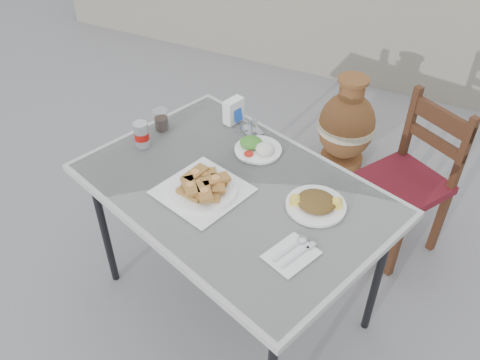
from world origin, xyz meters
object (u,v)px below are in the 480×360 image
at_px(pide_plate, 202,186).
at_px(salad_rice_plate, 258,147).
at_px(salad_chopped_plate, 316,203).
at_px(condiment_caddy, 252,128).
at_px(chair, 409,179).
at_px(terracotta_urn, 346,126).
at_px(soda_can, 142,135).
at_px(napkin_holder, 234,111).
at_px(cafe_table, 234,196).
at_px(cola_glass, 161,121).

height_order(pide_plate, salad_rice_plate, pide_plate).
xyz_separation_m(salad_chopped_plate, condiment_caddy, (-0.44, 0.35, 0.00)).
bearing_deg(chair, terracotta_urn, 161.96).
height_order(soda_can, chair, soda_can).
bearing_deg(condiment_caddy, chair, 29.01).
bearing_deg(napkin_holder, salad_chopped_plate, -18.54).
height_order(cafe_table, pide_plate, pide_plate).
distance_m(condiment_caddy, chair, 0.88).
bearing_deg(cola_glass, cafe_table, -24.67).
bearing_deg(soda_can, terracotta_urn, 63.16).
bearing_deg(salad_chopped_plate, condiment_caddy, 141.50).
relative_size(cafe_table, salad_rice_plate, 6.94).
distance_m(pide_plate, condiment_caddy, 0.46).
distance_m(salad_rice_plate, napkin_holder, 0.26).
height_order(cafe_table, chair, chair).
xyz_separation_m(cafe_table, salad_chopped_plate, (0.34, 0.03, 0.07)).
height_order(pide_plate, soda_can, soda_can).
xyz_separation_m(condiment_caddy, chair, (0.71, 0.40, -0.34)).
height_order(napkin_holder, terracotta_urn, napkin_holder).
xyz_separation_m(cafe_table, salad_rice_plate, (-0.01, 0.27, 0.07)).
relative_size(cola_glass, condiment_caddy, 0.81).
xyz_separation_m(cafe_table, napkin_holder, (-0.21, 0.43, 0.11)).
height_order(salad_rice_plate, soda_can, soda_can).
bearing_deg(salad_chopped_plate, salad_rice_plate, 146.74).
bearing_deg(chair, napkin_holder, -126.50).
bearing_deg(salad_rice_plate, terracotta_urn, 81.83).
bearing_deg(salad_rice_plate, soda_can, -158.20).
relative_size(salad_chopped_plate, chair, 0.27).
relative_size(condiment_caddy, chair, 0.14).
bearing_deg(salad_rice_plate, condiment_caddy, 125.65).
relative_size(salad_chopped_plate, soda_can, 1.99).
height_order(cafe_table, salad_rice_plate, salad_rice_plate).
bearing_deg(cola_glass, pide_plate, -38.11).
height_order(salad_chopped_plate, terracotta_urn, salad_chopped_plate).
height_order(soda_can, terracotta_urn, soda_can).
height_order(salad_rice_plate, napkin_holder, napkin_holder).
distance_m(salad_rice_plate, terracotta_urn, 1.17).
bearing_deg(salad_chopped_plate, soda_can, 177.15).
relative_size(soda_can, condiment_caddy, 0.97).
xyz_separation_m(pide_plate, soda_can, (-0.39, 0.15, 0.03)).
height_order(napkin_holder, chair, napkin_holder).
bearing_deg(cafe_table, salad_rice_plate, 92.86).
height_order(salad_chopped_plate, napkin_holder, napkin_holder).
xyz_separation_m(salad_rice_plate, condiment_caddy, (-0.08, 0.12, 0.00)).
height_order(cafe_table, condiment_caddy, condiment_caddy).
distance_m(salad_chopped_plate, soda_can, 0.84).
bearing_deg(pide_plate, salad_chopped_plate, 14.32).
relative_size(napkin_holder, chair, 0.14).
bearing_deg(napkin_holder, terracotta_urn, 85.41).
distance_m(cola_glass, napkin_holder, 0.34).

